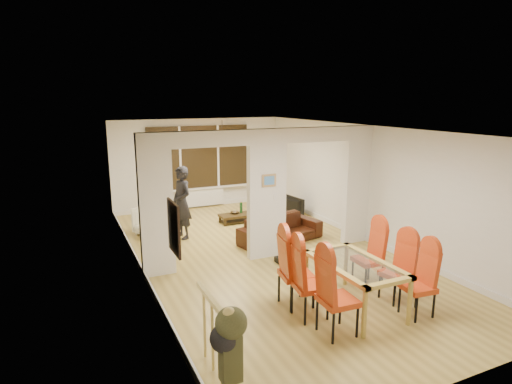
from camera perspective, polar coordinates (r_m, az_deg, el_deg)
floor at (r=8.89m, az=1.39°, el=-8.51°), size 5.00×9.00×0.01m
room_walls at (r=8.51m, az=1.44°, el=-0.31°), size 5.00×9.00×2.60m
divider_wall at (r=8.51m, az=1.44°, el=-0.31°), size 5.00×0.18×2.60m
bay_window_blinds at (r=12.55m, az=-7.57°, el=4.65°), size 3.00×0.08×1.80m
radiator at (r=12.73m, az=-7.37°, el=-0.73°), size 1.40×0.08×0.50m
pendant_light at (r=11.50m, az=-4.52°, el=7.27°), size 0.36×0.36×0.36m
stair_newel at (r=5.19m, az=-5.65°, el=-18.05°), size 0.40×1.20×1.10m
wall_poster at (r=5.42m, az=-10.90°, el=-4.72°), size 0.04×0.52×0.67m
pillar_photo at (r=8.36m, az=1.75°, el=1.56°), size 0.30×0.03×0.25m
dining_table at (r=6.87m, az=12.93°, el=-12.01°), size 0.90×1.59×0.75m
dining_chair_la at (r=6.04m, az=10.87°, el=-13.20°), size 0.50×0.50×1.17m
dining_chair_lb at (r=6.42m, az=7.25°, el=-11.56°), size 0.53×0.53×1.16m
dining_chair_lc at (r=6.74m, az=5.40°, el=-10.20°), size 0.54×0.54×1.18m
dining_chair_ra at (r=6.86m, az=20.80°, el=-11.18°), size 0.47×0.47×1.05m
dining_chair_rb at (r=7.23m, az=18.21°, el=-9.77°), size 0.48×0.48×1.04m
dining_chair_rc at (r=7.61m, az=14.74°, el=-8.26°), size 0.46×0.46×1.08m
sofa at (r=9.66m, az=3.29°, el=-5.01°), size 2.07×1.17×0.57m
armchair at (r=10.39m, az=-13.49°, el=-3.76°), size 1.01×1.02×0.68m
person at (r=9.91m, az=-9.87°, el=-1.41°), size 0.69×0.54×1.67m
television at (r=11.84m, az=4.68°, el=-1.87°), size 0.91×0.24×0.52m
coffee_table at (r=11.18m, az=-2.45°, el=-3.51°), size 1.03×0.70×0.22m
bottle at (r=11.25m, az=-2.00°, el=-2.05°), size 0.07×0.07×0.29m
bowl at (r=11.20m, az=-2.85°, el=-2.77°), size 0.22×0.22×0.05m
shoes at (r=8.54m, az=3.60°, el=-9.05°), size 0.25×0.27×0.11m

